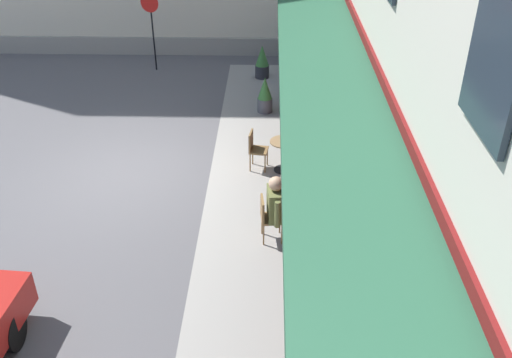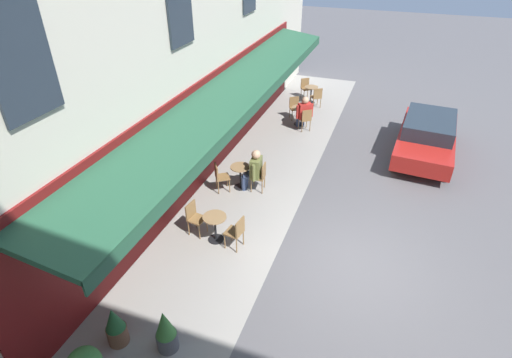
{
  "view_description": "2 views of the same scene",
  "coord_description": "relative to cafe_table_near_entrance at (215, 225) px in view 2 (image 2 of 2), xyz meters",
  "views": [
    {
      "loc": [
        -10.79,
        -3.13,
        6.57
      ],
      "look_at": [
        -1.56,
        -2.88,
        0.86
      ],
      "focal_mm": 39.55,
      "sensor_mm": 36.0,
      "label": 1
    },
    {
      "loc": [
        7.28,
        0.21,
        6.87
      ],
      "look_at": [
        -0.73,
        -2.69,
        1.44
      ],
      "focal_mm": 28.05,
      "sensor_mm": 36.0,
      "label": 2
    }
  ],
  "objects": [
    {
      "name": "potted_plant_mid_terrace",
      "position": [
        3.15,
        0.45,
        -0.01
      ],
      "size": [
        0.41,
        0.41,
        1.0
      ],
      "color": "#4C4C51",
      "rests_on": "ground_plane"
    },
    {
      "name": "cafe_table_far_end",
      "position": [
        -10.08,
        0.09,
        0.0
      ],
      "size": [
        0.6,
        0.6,
        0.75
      ],
      "color": "black",
      "rests_on": "ground_plane"
    },
    {
      "name": "cafe_chair_wicker_under_awning",
      "position": [
        -2.12,
        -0.82,
        0.06
      ],
      "size": [
        0.56,
        0.56,
        0.91
      ],
      "color": "olive",
      "rests_on": "ground_plane"
    },
    {
      "name": "cafe_chair_wicker_near_door",
      "position": [
        -0.09,
        -0.63,
        0.06
      ],
      "size": [
        0.45,
        0.45,
        0.91
      ],
      "color": "olive",
      "rests_on": "ground_plane"
    },
    {
      "name": "cafe_chair_wicker_corner_right",
      "position": [
        -10.58,
        -0.29,
        0.06
      ],
      "size": [
        0.56,
        0.56,
        0.91
      ],
      "color": "olive",
      "rests_on": "ground_plane"
    },
    {
      "name": "seated_patron_in_olive",
      "position": [
        -2.53,
        0.11,
        0.23
      ],
      "size": [
        0.71,
        0.61,
        1.36
      ],
      "color": "navy",
      "rests_on": "ground_plane"
    },
    {
      "name": "parked_car_red",
      "position": [
        -6.7,
        4.97,
        0.22
      ],
      "size": [
        4.42,
        2.11,
        1.33
      ],
      "color": "#A81E19",
      "rests_on": "ground_plane"
    },
    {
      "name": "cafe_table_streetside",
      "position": [
        -7.6,
        0.19,
        0.0
      ],
      "size": [
        0.6,
        0.6,
        0.75
      ],
      "color": "black",
      "rests_on": "ground_plane"
    },
    {
      "name": "cafe_chair_wicker_back_row",
      "position": [
        -2.55,
        0.32,
        0.06
      ],
      "size": [
        0.44,
        0.44,
        0.91
      ],
      "color": "olive",
      "rests_on": "ground_plane"
    },
    {
      "name": "potted_plant_entrance_left",
      "position": [
        3.36,
        -0.52,
        -0.04
      ],
      "size": [
        0.4,
        0.4,
        0.92
      ],
      "color": "brown",
      "rests_on": "ground_plane"
    },
    {
      "name": "cafe_chair_wicker_facing_street",
      "position": [
        -9.57,
        0.46,
        0.06
      ],
      "size": [
        0.56,
        0.56,
        0.91
      ],
      "color": "olive",
      "rests_on": "ground_plane"
    },
    {
      "name": "cafe_chair_wicker_kerbside",
      "position": [
        0.09,
        0.63,
        0.06
      ],
      "size": [
        0.45,
        0.45,
        0.91
      ],
      "color": "olive",
      "rests_on": "ground_plane"
    },
    {
      "name": "cafe_chair_wicker_corner_left",
      "position": [
        -7.09,
        0.58,
        0.06
      ],
      "size": [
        0.56,
        0.56,
        0.91
      ],
      "color": "olive",
      "rests_on": "ground_plane"
    },
    {
      "name": "seated_companion_in_red",
      "position": [
        -7.27,
        0.45,
        0.23
      ],
      "size": [
        0.68,
        0.66,
        1.36
      ],
      "color": "navy",
      "rests_on": "ground_plane"
    },
    {
      "name": "sidewalk_cafe_terrace",
      "position": [
        -3.49,
        0.04,
        -0.49
      ],
      "size": [
        20.5,
        3.2,
        0.01
      ],
      "primitive_type": "cube",
      "color": "gray",
      "rests_on": "ground_plane"
    },
    {
      "name": "cafe_table_near_entrance",
      "position": [
        0.0,
        0.0,
        0.0
      ],
      "size": [
        0.6,
        0.6,
        0.75
      ],
      "color": "black",
      "rests_on": "ground_plane"
    },
    {
      "name": "cafe_chair_wicker_by_window",
      "position": [
        -8.13,
        -0.15,
        0.06
      ],
      "size": [
        0.55,
        0.55,
        0.91
      ],
      "color": "olive",
      "rests_on": "ground_plane"
    },
    {
      "name": "cafe_table_mid_terrace",
      "position": [
        -2.48,
        -0.31,
        0.0
      ],
      "size": [
        0.6,
        0.6,
        0.75
      ],
      "color": "black",
      "rests_on": "ground_plane"
    },
    {
      "name": "ground_plane",
      "position": [
        -0.24,
        3.44,
        -0.49
      ],
      "size": [
        70.0,
        70.0,
        0.0
      ],
      "primitive_type": "plane",
      "color": "#565456"
    }
  ]
}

